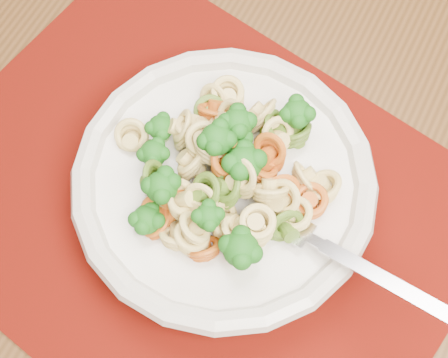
{
  "coord_description": "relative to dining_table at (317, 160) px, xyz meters",
  "views": [
    {
      "loc": [
        -0.22,
        -0.02,
        1.2
      ],
      "look_at": [
        -0.23,
        0.17,
        0.74
      ],
      "focal_mm": 50.0,
      "sensor_mm": 36.0,
      "label": 1
    }
  ],
  "objects": [
    {
      "name": "dining_table",
      "position": [
        0.0,
        0.0,
        0.0
      ],
      "size": [
        1.78,
        1.5,
        0.7
      ],
      "rotation": [
        0.0,
        0.0,
        -0.42
      ],
      "color": "#4E3016",
      "rests_on": "ground"
    },
    {
      "name": "placemat",
      "position": [
        -0.12,
        -0.09,
        0.09
      ],
      "size": [
        0.57,
        0.54,
        0.0
      ],
      "primitive_type": "cube",
      "rotation": [
        0.0,
        0.0,
        -0.59
      ],
      "color": "#4C0503",
      "rests_on": "dining_table"
    },
    {
      "name": "pasta_bowl",
      "position": [
        -0.09,
        -0.08,
        0.11
      ],
      "size": [
        0.25,
        0.25,
        0.05
      ],
      "color": "beige",
      "rests_on": "placemat"
    },
    {
      "name": "pasta_broccoli_heap",
      "position": [
        -0.09,
        -0.08,
        0.13
      ],
      "size": [
        0.21,
        0.21,
        0.06
      ],
      "primitive_type": null,
      "color": "tan",
      "rests_on": "pasta_bowl"
    },
    {
      "name": "fork",
      "position": [
        -0.03,
        -0.12,
        0.13
      ],
      "size": [
        0.16,
        0.12,
        0.08
      ],
      "primitive_type": null,
      "rotation": [
        0.0,
        -0.35,
        -0.61
      ],
      "color": "silver",
      "rests_on": "pasta_bowl"
    }
  ]
}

